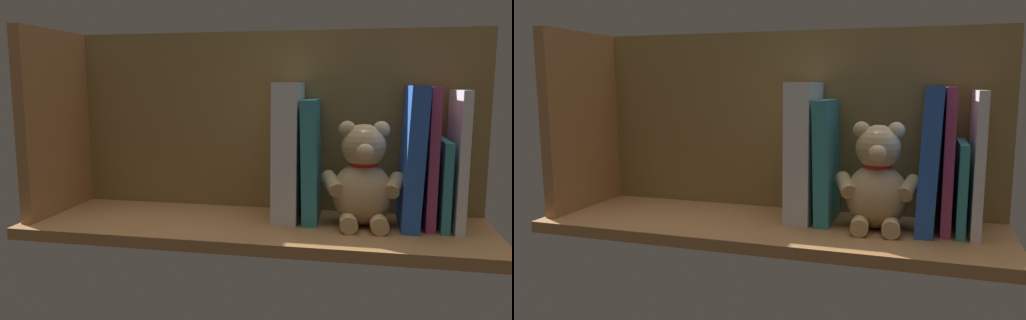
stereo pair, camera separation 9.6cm
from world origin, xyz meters
TOP-DOWN VIEW (x-y plane):
  - ground_plane at (0.00, 0.00)cm, footprint 89.51×28.55cm
  - shelf_back_panel at (0.00, -12.03)cm, footprint 89.51×1.50cm
  - shelf_side_divider at (42.76, 0.00)cm, footprint 2.40×22.55cm
  - book_0 at (-37.40, -3.80)cm, footprint 1.80×14.15cm
  - book_1 at (-35.00, -4.02)cm, footprint 1.55×13.72cm
  - book_2 at (-32.57, -4.43)cm, footprint 1.75×12.90cm
  - book_3 at (-29.32, -3.46)cm, footprint 4.05×14.83cm
  - teddy_bear at (-20.36, -1.46)cm, footprint 16.14×13.17cm
  - book_4 at (-10.36, -4.12)cm, footprint 3.55×13.52cm
  - dictionary_thick_white at (-5.72, -4.05)cm, footprint 4.86×13.45cm

SIDE VIEW (x-z plane):
  - ground_plane at x=0.00cm, z-range -2.20..0.00cm
  - book_1 at x=-35.00cm, z-range 0.00..16.49cm
  - teddy_bear at x=-20.36cm, z-range -1.19..18.73cm
  - book_4 at x=-10.36cm, z-range -0.04..23.82cm
  - book_0 at x=-37.40cm, z-range 0.00..25.67cm
  - book_2 at x=-32.57cm, z-range 0.00..26.23cm
  - book_3 at x=-29.32cm, z-range -0.04..26.47cm
  - dictionary_thick_white at x=-5.72cm, z-range 0.00..27.09cm
  - shelf_back_panel at x=0.00cm, z-range 0.00..37.70cm
  - shelf_side_divider at x=42.76cm, z-range 0.00..37.70cm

